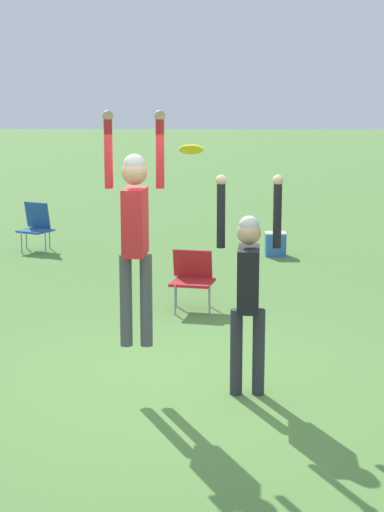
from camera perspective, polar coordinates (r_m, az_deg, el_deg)
name	(u,v)px	position (r m, az deg, el deg)	size (l,w,h in m)	color
ground_plane	(181,387)	(8.60, -0.74, -8.71)	(120.00, 120.00, 0.00)	#56843D
person_jumping	(135,222)	(8.10, -3.82, 2.26)	(0.59, 0.45, 2.26)	#4C4C51
person_defending	(248,280)	(8.11, 3.78, -1.62)	(0.63, 0.49, 2.13)	#2D2D38
frisbee	(191,149)	(7.83, -0.06, 7.13)	(0.22, 0.21, 0.11)	yellow
camping_chair_0	(193,275)	(11.48, 0.03, -1.30)	(0.64, 0.67, 0.79)	gray
camping_chair_1	(36,224)	(16.05, -10.34, 2.12)	(0.69, 0.76, 0.88)	gray
cooler_box	(275,244)	(15.35, 5.58, 0.81)	(0.37, 0.31, 0.42)	#336BB7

